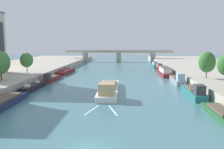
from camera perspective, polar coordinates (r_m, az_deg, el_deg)
The scene contains 15 objects.
quay_left at distance 88.85m, azimuth -25.22°, elevation 0.62°, with size 36.00×170.00×2.32m, color #B7AD9E.
barge_midriver at distance 51.29m, azimuth -0.89°, elevation -3.69°, with size 4.63×21.16×3.38m.
wake_behind_barge at distance 38.67m, azimuth -2.48°, elevation -9.07°, with size 5.60×5.91×0.03m.
moored_boat_left_gap_after at distance 58.56m, azimuth -19.29°, elevation -2.95°, with size 2.40×12.67×2.45m.
moored_boat_left_midway at distance 70.16m, azimuth -15.20°, elevation -0.94°, with size 2.35×11.73×2.82m.
moored_boat_left_near at distance 86.84m, azimuth -11.74°, elevation 0.75°, with size 3.84×15.79×2.44m.
moored_boat_right_near at distance 51.51m, azimuth 20.09°, elevation -4.12°, with size 2.95×13.73×3.22m.
moored_boat_right_midway at distance 66.52m, azimuth 16.37°, elevation -1.29°, with size 3.03×13.36×3.35m.
moored_boat_right_second at distance 82.26m, azimuth 13.29°, elevation 0.69°, with size 3.56×16.67×2.95m.
moored_boat_right_downstream at distance 97.11m, azimuth 11.89°, elevation 1.80°, with size 2.23×10.74×2.92m.
moored_boat_right_upstream at distance 111.83m, azimuth 10.87°, elevation 2.50°, with size 2.49×12.91×2.38m.
tree_left_by_lamp at distance 60.75m, azimuth -26.59°, elevation 2.79°, with size 4.59×4.59×7.30m.
tree_left_far at distance 72.91m, azimuth -20.94°, elevation 3.45°, with size 3.85×3.85×6.19m.
tree_right_by_lamp at distance 62.58m, azimuth 23.04°, elevation 2.91°, with size 4.21×4.21×6.89m.
bridge_far at distance 137.24m, azimuth 1.74°, elevation 5.15°, with size 65.19×4.40×7.21m.
Camera 1 is at (3.85, -22.39, 11.33)m, focal length 35.90 mm.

